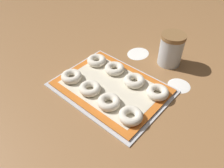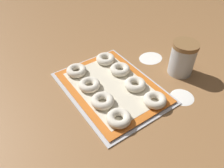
# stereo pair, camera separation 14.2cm
# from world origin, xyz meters

# --- Properties ---
(ground_plane) EXTENTS (2.80, 2.80, 0.00)m
(ground_plane) POSITION_xyz_m (0.00, 0.00, 0.00)
(ground_plane) COLOR olive
(baking_tray) EXTENTS (0.41, 0.31, 0.01)m
(baking_tray) POSITION_xyz_m (0.00, -0.01, 0.00)
(baking_tray) COLOR silver
(baking_tray) RESTS_ON ground_plane
(baking_mat) EXTENTS (0.38, 0.28, 0.00)m
(baking_mat) POSITION_xyz_m (0.00, -0.01, 0.01)
(baking_mat) COLOR orange
(baking_mat) RESTS_ON baking_tray
(bagel_front_far_left) EXTENTS (0.08, 0.08, 0.03)m
(bagel_front_far_left) POSITION_xyz_m (-0.14, -0.07, 0.02)
(bagel_front_far_left) COLOR silver
(bagel_front_far_left) RESTS_ON baking_mat
(bagel_front_mid_left) EXTENTS (0.08, 0.08, 0.03)m
(bagel_front_mid_left) POSITION_xyz_m (-0.04, -0.08, 0.02)
(bagel_front_mid_left) COLOR silver
(bagel_front_mid_left) RESTS_ON baking_mat
(bagel_front_mid_right) EXTENTS (0.08, 0.08, 0.03)m
(bagel_front_mid_right) POSITION_xyz_m (0.05, -0.08, 0.02)
(bagel_front_mid_right) COLOR silver
(bagel_front_mid_right) RESTS_ON baking_mat
(bagel_front_far_right) EXTENTS (0.08, 0.08, 0.03)m
(bagel_front_far_right) POSITION_xyz_m (0.15, -0.08, 0.02)
(bagel_front_far_right) COLOR silver
(bagel_front_far_right) RESTS_ON baking_mat
(bagel_back_far_left) EXTENTS (0.08, 0.08, 0.03)m
(bagel_back_far_left) POSITION_xyz_m (-0.14, 0.06, 0.02)
(bagel_back_far_left) COLOR silver
(bagel_back_far_left) RESTS_ON baking_mat
(bagel_back_mid_left) EXTENTS (0.08, 0.08, 0.03)m
(bagel_back_mid_left) POSITION_xyz_m (-0.05, 0.07, 0.02)
(bagel_back_mid_left) COLOR silver
(bagel_back_mid_left) RESTS_ON baking_mat
(bagel_back_mid_right) EXTENTS (0.08, 0.08, 0.03)m
(bagel_back_mid_right) POSITION_xyz_m (0.05, 0.06, 0.02)
(bagel_back_mid_right) COLOR silver
(bagel_back_mid_right) RESTS_ON baking_mat
(bagel_back_far_right) EXTENTS (0.08, 0.08, 0.03)m
(bagel_back_far_right) POSITION_xyz_m (0.15, 0.07, 0.02)
(bagel_back_far_right) COLOR silver
(bagel_back_far_right) RESTS_ON baking_mat
(flour_canister) EXTENTS (0.10, 0.10, 0.13)m
(flour_canister) POSITION_xyz_m (0.08, 0.27, 0.07)
(flour_canister) COLOR silver
(flour_canister) RESTS_ON ground_plane
(flour_patch_near) EXTENTS (0.09, 0.11, 0.00)m
(flour_patch_near) POSITION_xyz_m (-0.06, 0.24, 0.00)
(flour_patch_near) COLOR white
(flour_patch_near) RESTS_ON ground_plane
(flour_patch_far) EXTENTS (0.09, 0.08, 0.00)m
(flour_patch_far) POSITION_xyz_m (0.18, 0.17, 0.00)
(flour_patch_far) COLOR white
(flour_patch_far) RESTS_ON ground_plane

